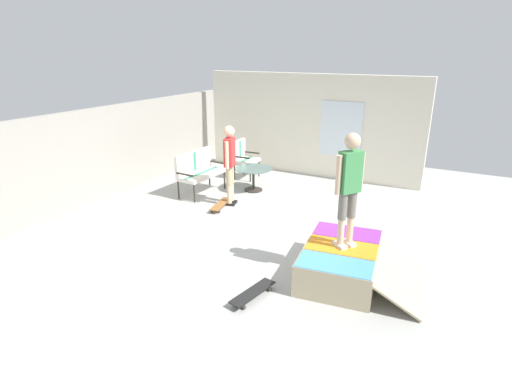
% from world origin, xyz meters
% --- Properties ---
extents(ground_plane, '(12.00, 12.00, 0.10)m').
position_xyz_m(ground_plane, '(0.00, 0.00, -0.05)').
color(ground_plane, '#A8A8A3').
extents(back_wall_cinderblock, '(9.00, 0.20, 2.08)m').
position_xyz_m(back_wall_cinderblock, '(0.00, 4.00, 1.04)').
color(back_wall_cinderblock, '#9E998E').
rests_on(back_wall_cinderblock, ground_plane).
extents(house_facade, '(0.23, 6.00, 2.71)m').
position_xyz_m(house_facade, '(3.80, 0.49, 1.35)').
color(house_facade, silver).
rests_on(house_facade, ground_plane).
extents(skate_ramp, '(1.83, 1.91, 0.49)m').
position_xyz_m(skate_ramp, '(-1.06, -1.93, 0.25)').
color(skate_ramp, tan).
rests_on(skate_ramp, ground_plane).
extents(patio_bench, '(1.28, 0.63, 1.02)m').
position_xyz_m(patio_bench, '(1.06, 2.25, 0.62)').
color(patio_bench, '#2D2823').
rests_on(patio_bench, ground_plane).
extents(patio_chair_near_house, '(0.64, 0.58, 1.02)m').
position_xyz_m(patio_chair_near_house, '(2.64, 1.91, 0.61)').
color(patio_chair_near_house, '#2D2823').
rests_on(patio_chair_near_house, ground_plane).
extents(patio_table, '(0.90, 0.90, 0.57)m').
position_xyz_m(patio_table, '(1.82, 1.16, 0.40)').
color(patio_table, '#2D2823').
rests_on(patio_table, ground_plane).
extents(person_watching, '(0.47, 0.30, 1.77)m').
position_xyz_m(person_watching, '(0.77, 1.17, 1.04)').
color(person_watching, black).
rests_on(person_watching, ground_plane).
extents(person_skater, '(0.41, 0.36, 1.72)m').
position_xyz_m(person_skater, '(-1.01, -1.92, 1.50)').
color(person_skater, silver).
rests_on(person_skater, skate_ramp).
extents(skateboard_by_bench, '(0.82, 0.33, 0.10)m').
position_xyz_m(skateboard_by_bench, '(0.45, 1.24, 0.08)').
color(skateboard_by_bench, brown).
rests_on(skateboard_by_bench, ground_plane).
extents(skateboard_spare, '(0.82, 0.36, 0.10)m').
position_xyz_m(skateboard_spare, '(-2.21, -1.00, 0.08)').
color(skateboard_spare, black).
rests_on(skateboard_spare, ground_plane).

